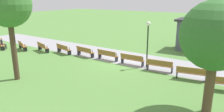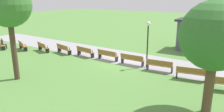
# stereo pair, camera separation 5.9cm
# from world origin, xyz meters

# --- Properties ---
(ground_plane) EXTENTS (120.00, 120.00, 0.00)m
(ground_plane) POSITION_xyz_m (0.00, 0.00, 0.00)
(ground_plane) COLOR #54843D
(path_paving) EXTENTS (40.80, 4.07, 0.01)m
(path_paving) POSITION_xyz_m (0.00, 1.48, 0.00)
(path_paving) COLOR #939399
(path_paving) RESTS_ON ground
(bench_0) EXTENTS (1.95, 1.27, 0.89)m
(bench_0) POSITION_xyz_m (-12.79, -2.98, 0.48)
(bench_0) COLOR #996633
(bench_0) RESTS_ON ground
(bench_1) EXTENTS (1.98, 1.14, 0.89)m
(bench_1) POSITION_xyz_m (-10.58, -2.03, 0.48)
(bench_1) COLOR #996633
(bench_1) RESTS_ON ground
(bench_2) EXTENTS (1.99, 1.00, 0.89)m
(bench_2) POSITION_xyz_m (-8.31, -1.26, 0.48)
(bench_2) COLOR #996633
(bench_2) RESTS_ON ground
(bench_3) EXTENTS (1.99, 0.86, 0.89)m
(bench_3) POSITION_xyz_m (-5.97, -0.68, 0.48)
(bench_3) COLOR #996633
(bench_3) RESTS_ON ground
(bench_4) EXTENTS (1.98, 0.71, 0.89)m
(bench_4) POSITION_xyz_m (-3.60, -0.29, 0.48)
(bench_4) COLOR #996633
(bench_4) RESTS_ON ground
(bench_5) EXTENTS (1.96, 0.55, 0.89)m
(bench_5) POSITION_xyz_m (-1.20, -0.09, 0.48)
(bench_5) COLOR #996633
(bench_5) RESTS_ON ground
(bench_6) EXTENTS (1.96, 0.55, 0.89)m
(bench_6) POSITION_xyz_m (1.20, -0.09, 0.48)
(bench_6) COLOR #996633
(bench_6) RESTS_ON ground
(bench_7) EXTENTS (1.98, 0.71, 0.89)m
(bench_7) POSITION_xyz_m (3.60, -0.29, 0.48)
(bench_7) COLOR #996633
(bench_7) RESTS_ON ground
(bench_8) EXTENTS (1.99, 0.86, 0.89)m
(bench_8) POSITION_xyz_m (5.97, -0.68, 0.48)
(bench_8) COLOR #996633
(bench_8) RESTS_ON ground
(person_seated) EXTENTS (0.50, 0.60, 1.20)m
(person_seated) POSITION_xyz_m (-12.63, -2.89, 0.64)
(person_seated) COLOR #2D3347
(person_seated) RESTS_ON ground
(tree_0) EXTENTS (3.09, 3.09, 5.23)m
(tree_0) POSITION_xyz_m (7.69, -4.46, 3.64)
(tree_0) COLOR brown
(tree_0) RESTS_ON ground
(tree_2) EXTENTS (2.81, 2.81, 6.24)m
(tree_2) POSITION_xyz_m (-3.58, -7.06, 4.78)
(tree_2) COLOR #4C3828
(tree_2) RESTS_ON ground
(lamp_post) EXTENTS (0.32, 0.32, 3.53)m
(lamp_post) POSITION_xyz_m (2.40, 0.09, 2.50)
(lamp_post) COLOR black
(lamp_post) RESTS_ON ground
(kiosk) EXTENTS (3.81, 3.32, 3.15)m
(kiosk) POSITION_xyz_m (3.97, 7.89, 1.61)
(kiosk) COLOR #4C515B
(kiosk) RESTS_ON ground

